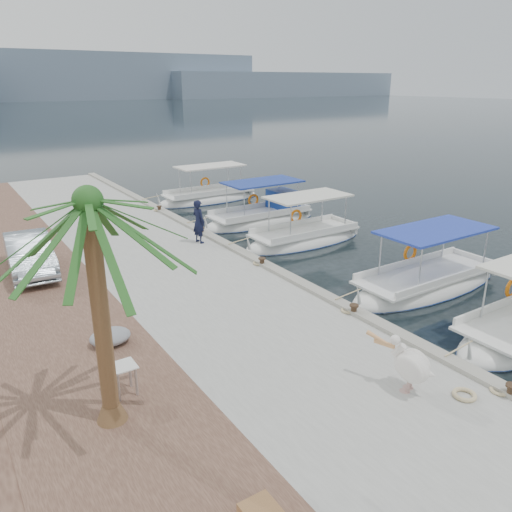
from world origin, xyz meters
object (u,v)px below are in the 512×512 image
at_px(fishing_caique_e, 209,199).
at_px(date_palm, 88,203).
at_px(fishing_caique_b, 426,285).
at_px(pelican, 410,365).
at_px(fishing_caique_c, 304,240).
at_px(parked_car, 30,254).
at_px(fishing_caique_d, 262,219).
at_px(fisherman, 199,221).

distance_m(fishing_caique_e, date_palm, 22.77).
xyz_separation_m(fishing_caique_b, pelican, (-6.19, -4.43, 1.02)).
relative_size(pelican, date_palm, 0.29).
bearing_deg(pelican, fishing_caique_c, 62.45).
xyz_separation_m(pelican, parked_car, (-5.79, 12.68, 0.05)).
bearing_deg(pelican, fishing_caique_d, 68.10).
bearing_deg(fishing_caique_b, parked_car, 145.43).
xyz_separation_m(fishing_caique_c, fishing_caique_d, (0.27, 4.01, 0.07)).
height_order(fishing_caique_b, fishing_caique_d, same).
bearing_deg(date_palm, fishing_caique_d, 46.05).
xyz_separation_m(fishing_caique_c, fishing_caique_e, (0.28, 10.05, -0.00)).
bearing_deg(fisherman, fishing_caique_c, -116.13).
distance_m(fishing_caique_c, pelican, 12.67).
bearing_deg(date_palm, pelican, -23.73).
bearing_deg(pelican, parked_car, 114.52).
xyz_separation_m(fishing_caique_d, fisherman, (-5.07, -2.70, 1.25)).
bearing_deg(fishing_caique_c, fisherman, 164.79).
distance_m(pelican, fisherman, 12.55).
height_order(pelican, date_palm, date_palm).
distance_m(fisherman, date_palm, 12.66).
distance_m(fishing_caique_c, fisherman, 5.15).
bearing_deg(fisherman, parked_car, 77.54).
relative_size(fishing_caique_c, fisherman, 3.40).
relative_size(fishing_caique_d, parked_car, 1.58).
height_order(pelican, parked_car, parked_car).
distance_m(fishing_caique_e, pelican, 22.14).
relative_size(fishing_caique_d, fishing_caique_e, 0.97).
bearing_deg(parked_car, fisherman, 2.01).
bearing_deg(fishing_caique_e, fishing_caique_d, -90.13).
height_order(pelican, fisherman, fisherman).
distance_m(fishing_caique_d, fisherman, 5.88).
bearing_deg(fishing_caique_b, fishing_caique_e, 90.22).
bearing_deg(fisherman, fishing_caique_e, -41.10).
bearing_deg(parked_car, fishing_caique_d, 15.49).
distance_m(fishing_caique_d, date_palm, 18.13).
bearing_deg(date_palm, fishing_caique_e, 56.92).
bearing_deg(fisherman, fishing_caique_d, -72.89).
relative_size(fishing_caique_c, pelican, 3.96).
relative_size(pelican, parked_car, 0.38).
relative_size(fishing_caique_e, parked_car, 1.64).
bearing_deg(fishing_caique_b, pelican, -144.39).
xyz_separation_m(pelican, fisherman, (1.04, 12.50, 0.30)).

